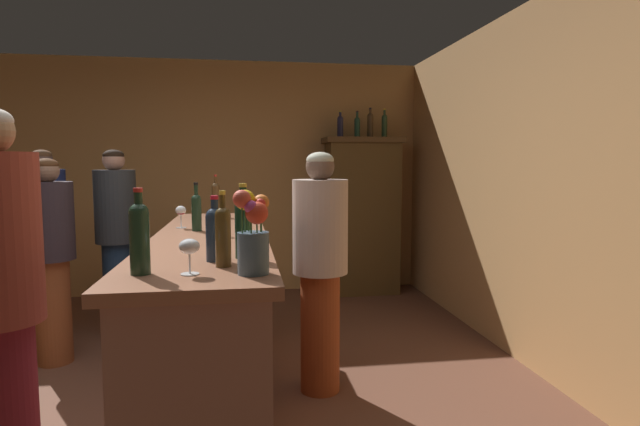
{
  "coord_description": "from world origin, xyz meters",
  "views": [
    {
      "loc": [
        0.66,
        -2.77,
        1.48
      ],
      "look_at": [
        1.13,
        0.32,
        1.18
      ],
      "focal_mm": 28.7,
      "sensor_mm": 36.0,
      "label": 1
    }
  ],
  "objects_px": {
    "display_bottle_midleft": "(357,126)",
    "display_bottle_midright": "(384,125)",
    "wine_bottle_merlot": "(216,198)",
    "wine_bottle_malbec": "(139,234)",
    "flower_arrangement": "(252,231)",
    "patron_in_navy": "(116,235)",
    "wine_glass_rear": "(181,212)",
    "wine_glass_mid": "(240,203)",
    "wine_bottle_pinot": "(215,231)",
    "display_cabinet": "(362,213)",
    "display_bottle_center": "(370,124)",
    "wine_bottle_rose": "(196,210)",
    "bartender": "(320,263)",
    "cheese_plate": "(217,224)",
    "bar_counter": "(212,322)",
    "wine_bottle_riesling": "(243,224)",
    "wine_glass_spare": "(189,248)",
    "patron_tall": "(0,303)",
    "wine_glass_front": "(219,221)",
    "display_bottle_left": "(340,125)",
    "patron_redhead": "(46,237)",
    "patron_by_cabinet": "(50,253)",
    "wine_bottle_chardonnay": "(223,233)"
  },
  "relations": [
    {
      "from": "display_bottle_midleft",
      "to": "display_bottle_midright",
      "type": "xyz_separation_m",
      "value": [
        0.32,
        0.0,
        0.02
      ]
    },
    {
      "from": "wine_bottle_merlot",
      "to": "wine_bottle_malbec",
      "type": "height_order",
      "value": "wine_bottle_merlot"
    },
    {
      "from": "flower_arrangement",
      "to": "patron_in_navy",
      "type": "distance_m",
      "value": 2.84
    },
    {
      "from": "wine_glass_rear",
      "to": "flower_arrangement",
      "type": "relative_size",
      "value": 0.45
    },
    {
      "from": "wine_glass_mid",
      "to": "wine_bottle_pinot",
      "type": "bearing_deg",
      "value": -93.35
    },
    {
      "from": "display_cabinet",
      "to": "display_bottle_center",
      "type": "xyz_separation_m",
      "value": [
        0.09,
        0.0,
        1.01
      ]
    },
    {
      "from": "display_bottle_center",
      "to": "display_bottle_midright",
      "type": "relative_size",
      "value": 1.02
    },
    {
      "from": "wine_bottle_rose",
      "to": "bartender",
      "type": "distance_m",
      "value": 0.85
    },
    {
      "from": "cheese_plate",
      "to": "display_cabinet",
      "type": "bearing_deg",
      "value": 53.87
    },
    {
      "from": "bar_counter",
      "to": "wine_bottle_riesling",
      "type": "xyz_separation_m",
      "value": [
        0.19,
        -0.78,
        0.68
      ]
    },
    {
      "from": "wine_bottle_pinot",
      "to": "wine_glass_mid",
      "type": "xyz_separation_m",
      "value": [
        0.1,
        1.79,
        -0.01
      ]
    },
    {
      "from": "bartender",
      "to": "wine_glass_rear",
      "type": "bearing_deg",
      "value": -25.58
    },
    {
      "from": "wine_bottle_malbec",
      "to": "display_bottle_midright",
      "type": "bearing_deg",
      "value": 61.52
    },
    {
      "from": "wine_bottle_merlot",
      "to": "wine_glass_mid",
      "type": "relative_size",
      "value": 2.05
    },
    {
      "from": "wine_glass_spare",
      "to": "flower_arrangement",
      "type": "relative_size",
      "value": 0.43
    },
    {
      "from": "patron_in_navy",
      "to": "bartender",
      "type": "relative_size",
      "value": 1.03
    },
    {
      "from": "patron_tall",
      "to": "display_bottle_midleft",
      "type": "bearing_deg",
      "value": -7.89
    },
    {
      "from": "wine_bottle_pinot",
      "to": "cheese_plate",
      "type": "height_order",
      "value": "wine_bottle_pinot"
    },
    {
      "from": "wine_glass_front",
      "to": "wine_bottle_malbec",
      "type": "bearing_deg",
      "value": -104.15
    },
    {
      "from": "bar_counter",
      "to": "display_bottle_left",
      "type": "xyz_separation_m",
      "value": [
        1.29,
        2.62,
        1.38
      ]
    },
    {
      "from": "cheese_plate",
      "to": "display_bottle_center",
      "type": "xyz_separation_m",
      "value": [
        1.62,
        2.1,
        0.86
      ]
    },
    {
      "from": "wine_bottle_riesling",
      "to": "wine_glass_front",
      "type": "bearing_deg",
      "value": 100.6
    },
    {
      "from": "wine_bottle_merlot",
      "to": "wine_glass_rear",
      "type": "xyz_separation_m",
      "value": [
        -0.19,
        -0.73,
        -0.04
      ]
    },
    {
      "from": "wine_glass_mid",
      "to": "display_bottle_left",
      "type": "height_order",
      "value": "display_bottle_left"
    },
    {
      "from": "wine_bottle_rose",
      "to": "display_bottle_midright",
      "type": "height_order",
      "value": "display_bottle_midright"
    },
    {
      "from": "wine_glass_rear",
      "to": "display_bottle_center",
      "type": "xyz_separation_m",
      "value": [
        1.84,
        2.25,
        0.76
      ]
    },
    {
      "from": "flower_arrangement",
      "to": "patron_redhead",
      "type": "height_order",
      "value": "patron_redhead"
    },
    {
      "from": "wine_bottle_malbec",
      "to": "display_bottle_midright",
      "type": "relative_size",
      "value": 1.01
    },
    {
      "from": "flower_arrangement",
      "to": "wine_bottle_malbec",
      "type": "bearing_deg",
      "value": 171.85
    },
    {
      "from": "display_cabinet",
      "to": "display_bottle_left",
      "type": "bearing_deg",
      "value": 180.0
    },
    {
      "from": "wine_glass_spare",
      "to": "flower_arrangement",
      "type": "distance_m",
      "value": 0.25
    },
    {
      "from": "display_cabinet",
      "to": "cheese_plate",
      "type": "relative_size",
      "value": 11.01
    },
    {
      "from": "wine_glass_mid",
      "to": "display_bottle_midright",
      "type": "bearing_deg",
      "value": 45.62
    },
    {
      "from": "wine_glass_rear",
      "to": "cheese_plate",
      "type": "height_order",
      "value": "wine_glass_rear"
    },
    {
      "from": "wine_bottle_rose",
      "to": "wine_bottle_pinot",
      "type": "height_order",
      "value": "wine_bottle_rose"
    },
    {
      "from": "patron_by_cabinet",
      "to": "display_bottle_midright",
      "type": "bearing_deg",
      "value": 45.76
    },
    {
      "from": "wine_bottle_chardonnay",
      "to": "cheese_plate",
      "type": "height_order",
      "value": "wine_bottle_chardonnay"
    },
    {
      "from": "wine_glass_mid",
      "to": "wine_bottle_riesling",
      "type": "bearing_deg",
      "value": -89.43
    },
    {
      "from": "wine_glass_mid",
      "to": "wine_bottle_rose",
      "type": "bearing_deg",
      "value": -109.74
    },
    {
      "from": "patron_redhead",
      "to": "bartender",
      "type": "relative_size",
      "value": 1.03
    },
    {
      "from": "wine_bottle_pinot",
      "to": "wine_glass_spare",
      "type": "xyz_separation_m",
      "value": [
        -0.08,
        -0.26,
        -0.03
      ]
    },
    {
      "from": "display_cabinet",
      "to": "wine_glass_spare",
      "type": "bearing_deg",
      "value": -112.79
    },
    {
      "from": "wine_glass_spare",
      "to": "display_bottle_center",
      "type": "height_order",
      "value": "display_bottle_center"
    },
    {
      "from": "wine_bottle_merlot",
      "to": "wine_bottle_rose",
      "type": "distance_m",
      "value": 0.9
    },
    {
      "from": "display_cabinet",
      "to": "patron_by_cabinet",
      "type": "xyz_separation_m",
      "value": [
        -2.76,
        -1.72,
        -0.09
      ]
    },
    {
      "from": "display_bottle_midleft",
      "to": "patron_by_cabinet",
      "type": "height_order",
      "value": "display_bottle_midleft"
    },
    {
      "from": "flower_arrangement",
      "to": "patron_in_navy",
      "type": "xyz_separation_m",
      "value": [
        -1.1,
        2.6,
        -0.35
      ]
    },
    {
      "from": "wine_bottle_merlot",
      "to": "cheese_plate",
      "type": "bearing_deg",
      "value": -86.42
    },
    {
      "from": "wine_bottle_pinot",
      "to": "wine_bottle_riesling",
      "type": "distance_m",
      "value": 0.14
    },
    {
      "from": "bartender",
      "to": "wine_bottle_merlot",
      "type": "bearing_deg",
      "value": -64.96
    }
  ]
}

